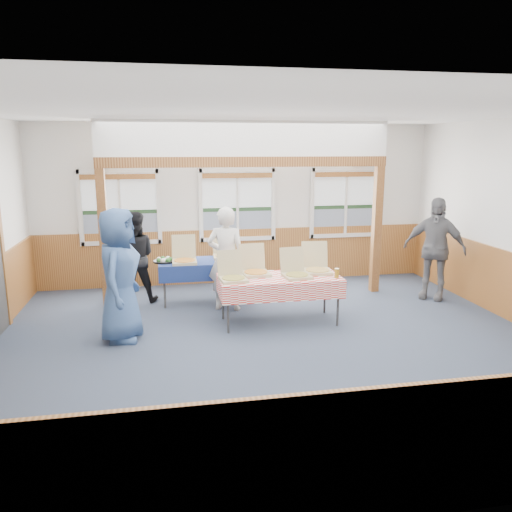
{
  "coord_description": "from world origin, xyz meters",
  "views": [
    {
      "loc": [
        -1.46,
        -6.48,
        2.75
      ],
      "look_at": [
        -0.07,
        1.0,
        1.08
      ],
      "focal_mm": 35.0,
      "sensor_mm": 36.0,
      "label": 1
    }
  ],
  "objects": [
    {
      "name": "pizza_box_c",
      "position": [
        -0.47,
        0.79,
        0.82
      ],
      "size": [
        0.44,
        0.52,
        0.43
      ],
      "rotation": [
        0.0,
        0.0,
        0.1
      ],
      "color": "tan",
      "rests_on": "table_right"
    },
    {
      "name": "cross_beam",
      "position": [
        0.0,
        2.3,
        2.49
      ],
      "size": [
        5.15,
        0.18,
        0.18
      ],
      "primitive_type": "cube",
      "color": "#562C13",
      "rests_on": "post_left"
    },
    {
      "name": "wainscot_front",
      "position": [
        0.0,
        -3.48,
        0.55
      ],
      "size": [
        7.98,
        0.05,
        1.1
      ],
      "primitive_type": "cube",
      "color": "brown",
      "rests_on": "floor"
    },
    {
      "name": "pizza_box_d",
      "position": [
        -0.07,
        1.09,
        0.83
      ],
      "size": [
        0.45,
        0.54,
        0.46
      ],
      "rotation": [
        0.0,
        0.0,
        0.07
      ],
      "color": "tan",
      "rests_on": "table_right"
    },
    {
      "name": "ceiling",
      "position": [
        0.0,
        0.0,
        3.2
      ],
      "size": [
        8.0,
        8.0,
        0.0
      ],
      "primitive_type": "plane",
      "rotation": [
        3.14,
        0.0,
        0.0
      ],
      "color": "white",
      "rests_on": "wall_back"
    },
    {
      "name": "table_right",
      "position": [
        0.28,
        0.89,
        0.7
      ],
      "size": [
        2.07,
        1.56,
        0.76
      ],
      "rotation": [
        0.0,
        0.0,
        0.39
      ],
      "color": "#313131",
      "rests_on": "floor"
    },
    {
      "name": "drink_glass",
      "position": [
        1.13,
        0.64,
        0.83
      ],
      "size": [
        0.07,
        0.07,
        0.15
      ],
      "primitive_type": "cylinder",
      "color": "olive",
      "rests_on": "table_right"
    },
    {
      "name": "table_left",
      "position": [
        -0.74,
        2.24,
        0.7
      ],
      "size": [
        1.73,
        0.82,
        0.76
      ],
      "rotation": [
        0.0,
        0.0,
        0.04
      ],
      "color": "#313131",
      "rests_on": "floor"
    },
    {
      "name": "pizza_box_f",
      "position": [
        0.94,
        1.04,
        0.83
      ],
      "size": [
        0.48,
        0.56,
        0.47
      ],
      "rotation": [
        0.0,
        0.0,
        -0.09
      ],
      "color": "tan",
      "rests_on": "table_right"
    },
    {
      "name": "woman_white",
      "position": [
        -0.46,
        1.71,
        0.89
      ],
      "size": [
        0.75,
        0.6,
        1.78
      ],
      "primitive_type": "imported",
      "rotation": [
        0.0,
        0.0,
        2.83
      ],
      "color": "silver",
      "rests_on": "floor"
    },
    {
      "name": "window_left",
      "position": [
        -2.3,
        3.46,
        1.68
      ],
      "size": [
        1.56,
        0.1,
        1.46
      ],
      "color": "silver",
      "rests_on": "wall_back"
    },
    {
      "name": "woman_black",
      "position": [
        -2.02,
        2.45,
        0.82
      ],
      "size": [
        0.8,
        0.63,
        1.64
      ],
      "primitive_type": "imported",
      "rotation": [
        0.0,
        0.0,
        3.15
      ],
      "color": "black",
      "rests_on": "floor"
    },
    {
      "name": "pizza_box_a",
      "position": [
        -1.14,
        2.13,
        0.83
      ],
      "size": [
        0.43,
        0.52,
        0.46
      ],
      "rotation": [
        0.0,
        0.0,
        -0.01
      ],
      "color": "tan",
      "rests_on": "table_left"
    },
    {
      "name": "window_mid",
      "position": [
        0.0,
        3.46,
        1.68
      ],
      "size": [
        1.56,
        0.1,
        1.46
      ],
      "color": "silver",
      "rests_on": "wall_back"
    },
    {
      "name": "floor",
      "position": [
        0.0,
        0.0,
        0.0
      ],
      "size": [
        8.0,
        8.0,
        0.0
      ],
      "primitive_type": "plane",
      "color": "#293444",
      "rests_on": "ground"
    },
    {
      "name": "pizza_box_b",
      "position": [
        -0.39,
        2.4,
        0.83
      ],
      "size": [
        0.45,
        0.53,
        0.46
      ],
      "rotation": [
        0.0,
        0.0,
        -0.05
      ],
      "color": "tan",
      "rests_on": "table_left"
    },
    {
      "name": "man_blue",
      "position": [
        -2.12,
        0.62,
        0.96
      ],
      "size": [
        0.79,
        1.04,
        1.93
      ],
      "primitive_type": "imported",
      "rotation": [
        0.0,
        0.0,
        1.37
      ],
      "color": "#345284",
      "rests_on": "floor"
    },
    {
      "name": "wall_back",
      "position": [
        0.0,
        3.5,
        1.6
      ],
      "size": [
        8.0,
        0.0,
        8.0
      ],
      "primitive_type": "plane",
      "rotation": [
        1.57,
        0.0,
        0.0
      ],
      "color": "silver",
      "rests_on": "floor"
    },
    {
      "name": "person_grey",
      "position": [
        3.35,
        1.67,
        0.94
      ],
      "size": [
        1.13,
        1.06,
        1.87
      ],
      "primitive_type": "imported",
      "rotation": [
        0.0,
        0.0,
        -0.71
      ],
      "color": "slate",
      "rests_on": "floor"
    },
    {
      "name": "post_right",
      "position": [
        2.5,
        2.3,
        1.2
      ],
      "size": [
        0.15,
        0.15,
        2.4
      ],
      "primitive_type": "cube",
      "color": "#562C13",
      "rests_on": "floor"
    },
    {
      "name": "wall_front",
      "position": [
        0.0,
        -3.5,
        1.6
      ],
      "size": [
        8.0,
        0.0,
        8.0
      ],
      "primitive_type": "plane",
      "rotation": [
        -1.57,
        0.0,
        0.0
      ],
      "color": "silver",
      "rests_on": "floor"
    },
    {
      "name": "wainscot_back",
      "position": [
        0.0,
        3.48,
        0.55
      ],
      "size": [
        7.98,
        0.05,
        1.1
      ],
      "primitive_type": "cube",
      "color": "brown",
      "rests_on": "floor"
    },
    {
      "name": "post_left",
      "position": [
        -2.5,
        2.3,
        1.2
      ],
      "size": [
        0.15,
        0.15,
        2.4
      ],
      "primitive_type": "cube",
      "color": "#562C13",
      "rests_on": "floor"
    },
    {
      "name": "veggie_tray",
      "position": [
        -1.49,
        2.24,
        0.79
      ],
      "size": [
        0.38,
        0.38,
        0.09
      ],
      "color": "black",
      "rests_on": "table_left"
    },
    {
      "name": "window_right",
      "position": [
        2.3,
        3.46,
        1.68
      ],
      "size": [
        1.56,
        0.1,
        1.46
      ],
      "color": "silver",
      "rests_on": "wall_back"
    },
    {
      "name": "pizza_box_e",
      "position": [
        0.53,
        0.81,
        0.82
      ],
      "size": [
        0.44,
        0.52,
        0.43
      ],
      "rotation": [
        0.0,
        0.0,
        0.1
      ],
      "color": "tan",
      "rests_on": "table_right"
    }
  ]
}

